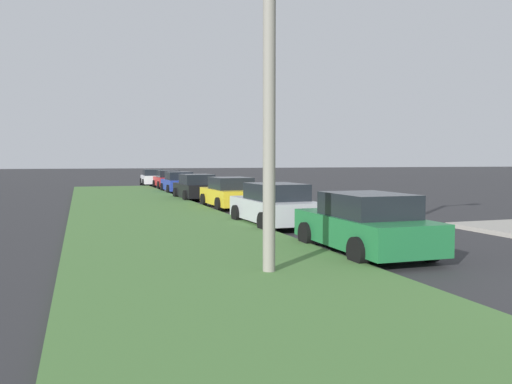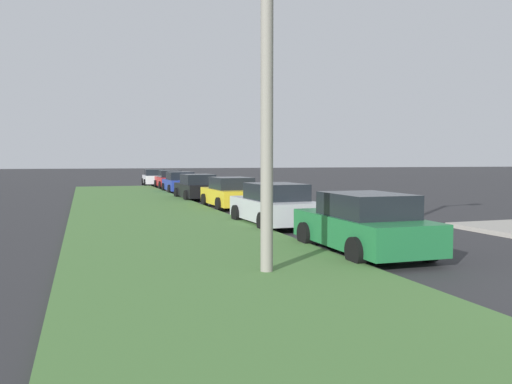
{
  "view_description": "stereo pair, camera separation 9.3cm",
  "coord_description": "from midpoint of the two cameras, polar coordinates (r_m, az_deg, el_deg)",
  "views": [
    {
      "loc": [
        -4.39,
        8.83,
        2.24
      ],
      "look_at": [
        13.31,
        2.77,
        1.1
      ],
      "focal_mm": 36.18,
      "sensor_mm": 36.0,
      "label": 1
    },
    {
      "loc": [
        -4.42,
        8.74,
        2.24
      ],
      "look_at": [
        13.31,
        2.77,
        1.1
      ],
      "focal_mm": 36.18,
      "sensor_mm": 36.0,
      "label": 2
    }
  ],
  "objects": [
    {
      "name": "parked_car_yellow",
      "position": [
        24.05,
        -3.04,
        -0.15
      ],
      "size": [
        4.32,
        2.06,
        1.47
      ],
      "rotation": [
        0.0,
        0.0,
        0.01
      ],
      "color": "gold",
      "rests_on": "ground"
    },
    {
      "name": "parked_car_white",
      "position": [
        47.26,
        -11.42,
        1.57
      ],
      "size": [
        4.37,
        2.15,
        1.47
      ],
      "rotation": [
        0.0,
        0.0,
        -0.04
      ],
      "color": "silver",
      "rests_on": "ground"
    },
    {
      "name": "parked_car_silver",
      "position": [
        17.58,
        1.89,
        -1.48
      ],
      "size": [
        4.34,
        2.1,
        1.47
      ],
      "rotation": [
        0.0,
        0.0,
        0.03
      ],
      "color": "#B2B5BA",
      "rests_on": "ground"
    },
    {
      "name": "parked_car_green",
      "position": [
        12.61,
        11.69,
        -3.52
      ],
      "size": [
        4.33,
        2.07,
        1.47
      ],
      "rotation": [
        0.0,
        0.0,
        -0.02
      ],
      "color": "#1E6B38",
      "rests_on": "ground"
    },
    {
      "name": "grass_median",
      "position": [
        14.78,
        -8.92,
        -5.02
      ],
      "size": [
        60.0,
        6.0,
        0.12
      ],
      "primitive_type": "cube",
      "color": "#477238",
      "rests_on": "ground"
    },
    {
      "name": "parked_car_red",
      "position": [
        42.19,
        -9.79,
        1.36
      ],
      "size": [
        4.31,
        2.04,
        1.47
      ],
      "rotation": [
        0.0,
        0.0,
        -0.01
      ],
      "color": "red",
      "rests_on": "ground"
    },
    {
      "name": "parked_car_black",
      "position": [
        29.61,
        -6.73,
        0.51
      ],
      "size": [
        4.34,
        2.09,
        1.47
      ],
      "rotation": [
        0.0,
        0.0,
        0.02
      ],
      "color": "black",
      "rests_on": "ground"
    },
    {
      "name": "parked_car_blue",
      "position": [
        36.2,
        -8.66,
        1.03
      ],
      "size": [
        4.3,
        2.02,
        1.47
      ],
      "rotation": [
        0.0,
        0.0,
        0.0
      ],
      "color": "#23389E",
      "rests_on": "ground"
    },
    {
      "name": "streetlight",
      "position": [
        10.21,
        2.92,
        15.65
      ],
      "size": [
        0.96,
        2.83,
        7.5
      ],
      "color": "gray",
      "rests_on": "ground"
    }
  ]
}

